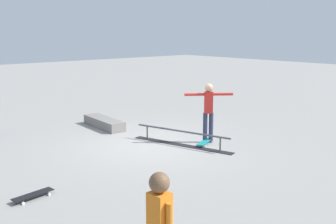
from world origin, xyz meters
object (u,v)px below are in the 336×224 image
at_px(grind_rail, 182,139).
at_px(skater_main, 208,108).
at_px(skate_ledge, 104,123).
at_px(skateboard_main, 205,142).
at_px(loose_skateboard_black, 33,195).

bearing_deg(grind_rail, skater_main, -124.84).
distance_m(skate_ledge, skateboard_main, 3.71).
bearing_deg(skate_ledge, grind_rail, -171.67).
bearing_deg(loose_skateboard_black, grind_rail, -178.42).
bearing_deg(skate_ledge, skateboard_main, -164.38).
height_order(skateboard_main, loose_skateboard_black, same).
height_order(skate_ledge, loose_skateboard_black, skate_ledge).
xyz_separation_m(skate_ledge, skater_main, (-3.46, -1.23, 0.82)).
distance_m(grind_rail, skater_main, 1.13).
relative_size(skater_main, loose_skateboard_black, 2.04).
xyz_separation_m(skate_ledge, skateboard_main, (-3.57, -1.00, -0.08)).
bearing_deg(skateboard_main, skater_main, 179.71).
bearing_deg(skate_ledge, loose_skateboard_black, 134.23).
relative_size(grind_rail, skate_ledge, 1.59).
xyz_separation_m(grind_rail, skateboard_main, (-0.37, -0.53, -0.11)).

